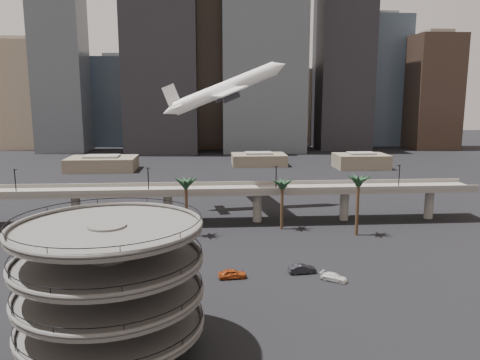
{
  "coord_description": "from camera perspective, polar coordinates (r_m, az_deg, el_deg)",
  "views": [
    {
      "loc": [
        -1.41,
        -57.16,
        31.03
      ],
      "look_at": [
        4.75,
        28.0,
        15.5
      ],
      "focal_mm": 35.0,
      "sensor_mm": 36.0,
      "label": 1
    }
  ],
  "objects": [
    {
      "name": "car_c",
      "position": [
        82.44,
        11.37,
        -11.51
      ],
      "size": [
        4.85,
        4.09,
        1.33
      ],
      "primitive_type": "imported",
      "rotation": [
        0.0,
        0.0,
        0.99
      ],
      "color": "silver",
      "rests_on": "ground"
    },
    {
      "name": "parking_ramp",
      "position": [
        58.39,
        -15.6,
        -11.37
      ],
      "size": [
        22.2,
        22.2,
        17.35
      ],
      "color": "#4D4A47",
      "rests_on": "ground"
    },
    {
      "name": "palm_trees",
      "position": [
        104.81,
        4.4,
        -0.5
      ],
      "size": [
        42.4,
        10.4,
        14.0
      ],
      "color": "#49321F",
      "rests_on": "ground"
    },
    {
      "name": "car_a",
      "position": [
        81.86,
        -0.95,
        -11.34
      ],
      "size": [
        5.02,
        2.44,
        1.65
      ],
      "primitive_type": "imported",
      "rotation": [
        0.0,
        0.0,
        1.68
      ],
      "color": "#A74417",
      "rests_on": "ground"
    },
    {
      "name": "airborne_jet",
      "position": [
        127.86,
        -1.84,
        11.01
      ],
      "size": [
        35.14,
        32.11,
        16.61
      ],
      "rotation": [
        0.0,
        -0.38,
        0.15
      ],
      "color": "silver",
      "rests_on": "ground"
    },
    {
      "name": "skyline",
      "position": [
        275.38,
        -0.71,
        14.26
      ],
      "size": [
        269.0,
        86.0,
        136.5
      ],
      "color": "gray",
      "rests_on": "ground"
    },
    {
      "name": "overpass",
      "position": [
        114.64,
        -3.34,
        -1.63
      ],
      "size": [
        130.0,
        9.3,
        14.7
      ],
      "color": "slate",
      "rests_on": "ground"
    },
    {
      "name": "low_buildings",
      "position": [
        201.6,
        -1.74,
        2.28
      ],
      "size": [
        135.0,
        27.5,
        6.8
      ],
      "color": "brown",
      "rests_on": "ground"
    },
    {
      "name": "ground",
      "position": [
        65.05,
        -2.52,
        -18.19
      ],
      "size": [
        700.0,
        700.0,
        0.0
      ],
      "primitive_type": "plane",
      "color": "black",
      "rests_on": "ground"
    },
    {
      "name": "car_b",
      "position": [
        84.7,
        7.6,
        -10.69
      ],
      "size": [
        5.03,
        2.23,
        1.61
      ],
      "primitive_type": "imported",
      "rotation": [
        0.0,
        0.0,
        1.68
      ],
      "color": "black",
      "rests_on": "ground"
    }
  ]
}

